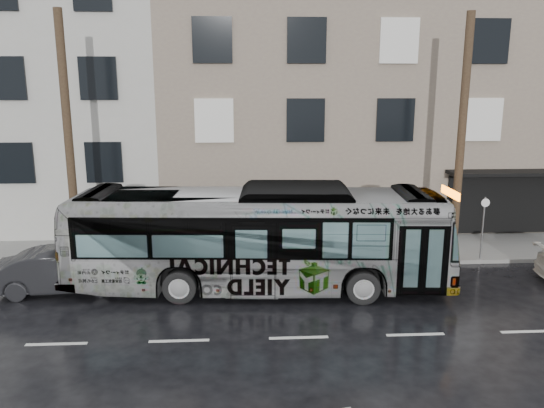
{
  "coord_description": "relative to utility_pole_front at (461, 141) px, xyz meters",
  "views": [
    {
      "loc": [
        -1.46,
        -15.56,
        6.68
      ],
      "look_at": [
        -0.44,
        2.5,
        2.57
      ],
      "focal_mm": 35.0,
      "sensor_mm": 36.0,
      "label": 1
    }
  ],
  "objects": [
    {
      "name": "ground",
      "position": [
        -6.5,
        -3.3,
        -4.65
      ],
      "size": [
        120.0,
        120.0,
        0.0
      ],
      "primitive_type": "plane",
      "color": "black",
      "rests_on": "ground"
    },
    {
      "name": "sidewalk",
      "position": [
        -6.5,
        1.6,
        -4.58
      ],
      "size": [
        90.0,
        3.6,
        0.15
      ],
      "primitive_type": "cube",
      "color": "gray",
      "rests_on": "ground"
    },
    {
      "name": "building_taupe",
      "position": [
        -1.5,
        9.4,
        0.85
      ],
      "size": [
        20.0,
        12.0,
        11.0
      ],
      "primitive_type": "cube",
      "color": "gray",
      "rests_on": "ground"
    },
    {
      "name": "utility_pole_front",
      "position": [
        0.0,
        0.0,
        0.0
      ],
      "size": [
        0.3,
        0.3,
        9.0
      ],
      "primitive_type": "cylinder",
      "color": "#463623",
      "rests_on": "sidewalk"
    },
    {
      "name": "utility_pole_rear",
      "position": [
        -14.0,
        0.0,
        0.0
      ],
      "size": [
        0.3,
        0.3,
        9.0
      ],
      "primitive_type": "cylinder",
      "color": "#463623",
      "rests_on": "sidewalk"
    },
    {
      "name": "sign_post",
      "position": [
        1.1,
        0.0,
        -3.3
      ],
      "size": [
        0.06,
        0.06,
        2.4
      ],
      "primitive_type": "cylinder",
      "color": "slate",
      "rests_on": "sidewalk"
    },
    {
      "name": "bus",
      "position": [
        -7.47,
        -2.16,
        -2.92
      ],
      "size": [
        12.61,
        3.72,
        3.47
      ],
      "primitive_type": "imported",
      "rotation": [
        0.0,
        0.0,
        1.5
      ],
      "color": "#B2B2B2",
      "rests_on": "ground"
    },
    {
      "name": "dark_sedan",
      "position": [
        -13.84,
        -2.09,
        -3.93
      ],
      "size": [
        4.47,
        1.92,
        1.43
      ],
      "primitive_type": "imported",
      "rotation": [
        0.0,
        0.0,
        1.66
      ],
      "color": "black",
      "rests_on": "ground"
    }
  ]
}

